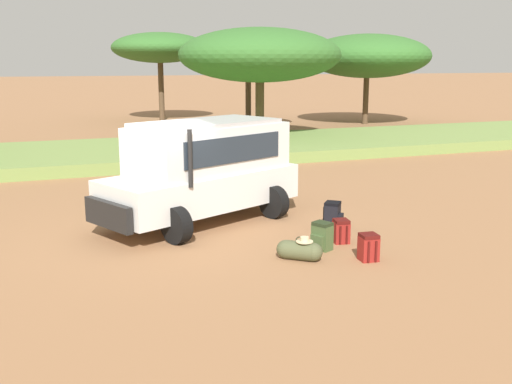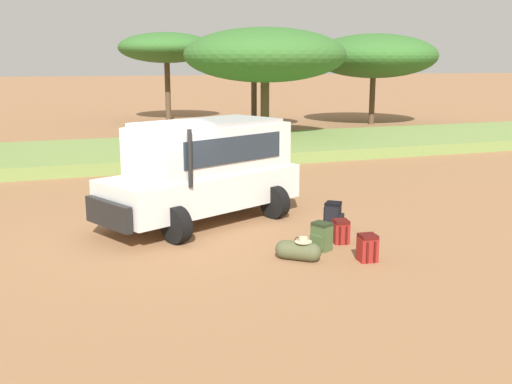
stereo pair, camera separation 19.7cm
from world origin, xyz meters
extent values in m
plane|color=#936642|center=(0.00, 0.00, 0.00)|extent=(320.00, 320.00, 0.00)
cube|color=olive|center=(0.00, 11.05, 0.22)|extent=(120.00, 7.00, 0.44)
cube|color=silver|center=(1.16, 0.61, 0.82)|extent=(5.25, 3.76, 0.84)
cube|color=silver|center=(1.39, 0.71, 1.79)|extent=(4.22, 3.21, 1.10)
cube|color=#232D38|center=(0.00, 0.08, 1.74)|extent=(0.70, 1.44, 0.77)
cube|color=#232D38|center=(1.76, -0.11, 1.84)|extent=(2.69, 1.26, 0.60)
cube|color=#232D38|center=(1.01, 1.53, 1.84)|extent=(2.69, 1.26, 0.60)
cube|color=#B7B7B7|center=(1.34, 0.69, 2.39)|extent=(3.83, 2.98, 0.10)
cube|color=black|center=(-1.18, -0.46, 0.65)|extent=(0.82, 1.54, 0.56)
cylinder|color=black|center=(0.56, -0.73, 1.79)|extent=(0.10, 0.10, 1.25)
cylinder|color=black|center=(0.18, -0.91, 0.40)|extent=(0.59, 0.84, 0.80)
cylinder|color=black|center=(-0.62, 0.86, 0.40)|extent=(0.59, 0.84, 0.80)
cylinder|color=black|center=(2.95, 0.35, 0.40)|extent=(0.59, 0.84, 0.80)
cylinder|color=black|center=(2.14, 2.12, 0.40)|extent=(0.59, 0.84, 0.80)
cylinder|color=black|center=(3.52, 1.68, 0.97)|extent=(0.51, 0.76, 0.74)
cube|color=maroon|center=(3.42, -3.34, 0.24)|extent=(0.37, 0.35, 0.47)
cube|color=maroon|center=(3.44, -3.15, 0.18)|extent=(0.26, 0.11, 0.26)
cube|color=#4D100E|center=(3.42, -3.34, 0.50)|extent=(0.36, 0.36, 0.07)
cylinder|color=#4D100E|center=(3.33, -3.51, 0.24)|extent=(0.04, 0.04, 0.40)
cylinder|color=#4D100E|center=(3.48, -3.52, 0.24)|extent=(0.04, 0.04, 0.40)
cube|color=maroon|center=(3.49, -2.10, 0.22)|extent=(0.37, 0.37, 0.45)
cube|color=maroon|center=(3.53, -1.90, 0.17)|extent=(0.25, 0.12, 0.25)
cube|color=#4D100E|center=(3.49, -2.10, 0.48)|extent=(0.36, 0.38, 0.07)
cylinder|color=#4D100E|center=(3.39, -2.26, 0.22)|extent=(0.04, 0.04, 0.38)
cylinder|color=#4D100E|center=(3.53, -2.29, 0.22)|extent=(0.04, 0.04, 0.38)
cube|color=#42562D|center=(2.89, -2.40, 0.26)|extent=(0.41, 0.47, 0.52)
cube|color=#42562D|center=(2.74, -2.47, 0.20)|extent=(0.20, 0.30, 0.29)
cube|color=#242F19|center=(2.89, -2.40, 0.55)|extent=(0.41, 0.45, 0.07)
cylinder|color=#242F19|center=(3.07, -2.41, 0.26)|extent=(0.04, 0.04, 0.44)
cylinder|color=#242F19|center=(2.99, -2.25, 0.26)|extent=(0.04, 0.04, 0.44)
cube|color=black|center=(3.82, -1.09, 0.29)|extent=(0.49, 0.50, 0.58)
cube|color=black|center=(3.97, -1.22, 0.22)|extent=(0.25, 0.27, 0.32)
cube|color=black|center=(3.82, -1.09, 0.61)|extent=(0.49, 0.49, 0.07)
cylinder|color=black|center=(3.73, -0.91, 0.29)|extent=(0.04, 0.04, 0.50)
cylinder|color=black|center=(3.62, -1.04, 0.29)|extent=(0.04, 0.04, 0.50)
cylinder|color=#4C5133|center=(2.18, -2.82, 0.19)|extent=(0.67, 0.65, 0.37)
sphere|color=#4C5133|center=(2.39, -3.01, 0.19)|extent=(0.36, 0.36, 0.36)
sphere|color=#4C5133|center=(1.96, -2.64, 0.19)|extent=(0.36, 0.36, 0.36)
torus|color=#2D301E|center=(2.18, -2.82, 0.39)|extent=(0.14, 0.12, 0.16)
cylinder|color=beige|center=(2.25, -2.89, 0.38)|extent=(0.34, 0.34, 0.02)
cylinder|color=beige|center=(2.25, -2.89, 0.43)|extent=(0.17, 0.17, 0.09)
cylinder|color=brown|center=(5.73, 26.54, 1.94)|extent=(0.36, 0.36, 3.88)
ellipsoid|color=#336628|center=(5.73, 26.54, 4.71)|extent=(6.24, 6.44, 1.96)
cylinder|color=brown|center=(7.79, 13.87, 1.52)|extent=(0.42, 0.42, 3.04)
ellipsoid|color=#336628|center=(7.79, 13.87, 4.12)|extent=(7.66, 7.47, 2.54)
cylinder|color=brown|center=(9.00, 18.78, 2.05)|extent=(0.32, 0.32, 4.10)
ellipsoid|color=#336628|center=(9.00, 18.78, 4.78)|extent=(5.86, 5.41, 1.59)
cylinder|color=brown|center=(17.14, 19.73, 1.51)|extent=(0.34, 0.34, 3.03)
ellipsoid|color=#336628|center=(17.14, 19.73, 4.16)|extent=(7.61, 7.79, 2.66)
camera|label=1|loc=(-2.60, -13.00, 3.81)|focal=42.00mm
camera|label=2|loc=(-2.41, -13.07, 3.81)|focal=42.00mm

